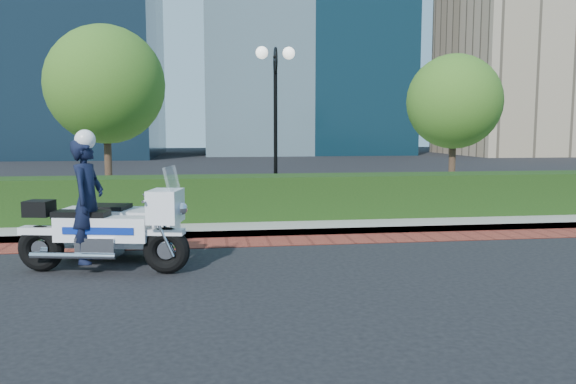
{
  "coord_description": "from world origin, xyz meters",
  "views": [
    {
      "loc": [
        -0.74,
        -9.5,
        2.23
      ],
      "look_at": [
        0.8,
        1.42,
        1.0
      ],
      "focal_mm": 35.0,
      "sensor_mm": 36.0,
      "label": 1
    }
  ],
  "objects": [
    {
      "name": "lamppost",
      "position": [
        1.0,
        5.2,
        2.96
      ],
      "size": [
        1.02,
        0.7,
        4.21
      ],
      "color": "black",
      "rests_on": "sidewalk"
    },
    {
      "name": "tree_c",
      "position": [
        6.5,
        6.5,
        3.05
      ],
      "size": [
        2.8,
        2.8,
        4.3
      ],
      "color": "#332319",
      "rests_on": "sidewalk"
    },
    {
      "name": "police_motorcycle",
      "position": [
        -2.43,
        -0.17,
        0.76
      ],
      "size": [
        2.74,
        2.22,
        2.23
      ],
      "rotation": [
        0.0,
        0.0,
        -0.21
      ],
      "color": "black",
      "rests_on": "ground"
    },
    {
      "name": "hedge_main",
      "position": [
        0.0,
        3.6,
        0.65
      ],
      "size": [
        18.0,
        1.2,
        1.0
      ],
      "primitive_type": "cube",
      "color": "black",
      "rests_on": "sidewalk"
    },
    {
      "name": "ground",
      "position": [
        0.0,
        0.0,
        0.0
      ],
      "size": [
        120.0,
        120.0,
        0.0
      ],
      "primitive_type": "plane",
      "color": "black",
      "rests_on": "ground"
    },
    {
      "name": "brick_strip",
      "position": [
        0.0,
        1.5,
        0.01
      ],
      "size": [
        60.0,
        1.0,
        0.01
      ],
      "primitive_type": "cube",
      "color": "maroon",
      "rests_on": "ground"
    },
    {
      "name": "tree_b",
      "position": [
        -3.5,
        6.5,
        3.43
      ],
      "size": [
        3.2,
        3.2,
        4.89
      ],
      "color": "#332319",
      "rests_on": "sidewalk"
    },
    {
      "name": "sidewalk",
      "position": [
        0.0,
        6.0,
        0.07
      ],
      "size": [
        60.0,
        8.0,
        0.15
      ],
      "primitive_type": "cube",
      "color": "gray",
      "rests_on": "ground"
    }
  ]
}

